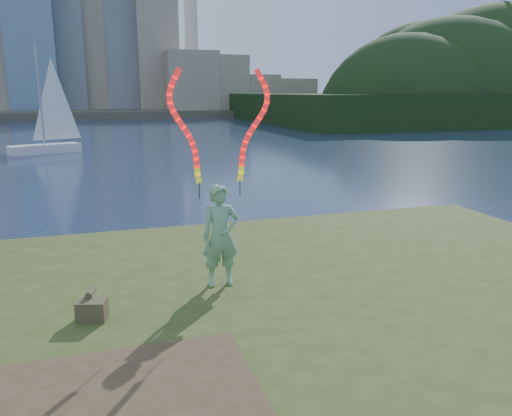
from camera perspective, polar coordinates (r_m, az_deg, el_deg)
name	(u,v)px	position (r m, az deg, el deg)	size (l,w,h in m)	color
ground	(239,327)	(9.67, -1.99, -13.44)	(320.00, 320.00, 0.00)	#192640
grassy_knoll	(281,375)	(7.59, 2.88, -18.55)	(20.00, 18.00, 0.80)	#354418
dirt_patch	(126,413)	(6.23, -14.67, -21.70)	(3.20, 3.00, 0.02)	#47331E
far_shore	(109,111)	(103.43, -16.46, 10.57)	(320.00, 40.00, 1.20)	#494435
wooded_hill	(489,118)	(92.23, 25.05, 9.35)	(78.00, 50.00, 63.00)	black
woman_with_ribbons	(220,212)	(9.10, -4.10, -0.45)	(2.16, 0.47, 4.25)	#1A6C2A
canvas_bag	(92,309)	(8.46, -18.25, -10.89)	(0.52, 0.58, 0.43)	#433F26
sailboat	(47,135)	(39.20, -22.74, 7.75)	(5.03, 3.13, 7.70)	silver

